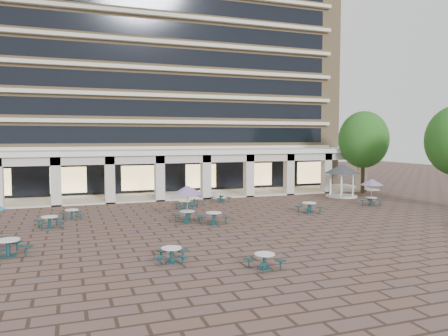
{
  "coord_description": "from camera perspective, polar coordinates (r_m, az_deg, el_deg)",
  "views": [
    {
      "loc": [
        -9.59,
        -25.15,
        5.53
      ],
      "look_at": [
        0.5,
        3.0,
        3.44
      ],
      "focal_mm": 35.0,
      "sensor_mm": 36.0,
      "label": 1
    }
  ],
  "objects": [
    {
      "name": "picnic_table_8",
      "position": [
        28.91,
        -21.83,
        -6.44
      ],
      "size": [
        1.85,
        1.85,
        0.73
      ],
      "rotation": [
        0.0,
        0.0,
        0.21
      ],
      "color": "#164144",
      "rests_on": "ground"
    },
    {
      "name": "planter_right",
      "position": [
        40.2,
        -2.29,
        -3.27
      ],
      "size": [
        1.5,
        0.71,
        1.19
      ],
      "color": "#999993",
      "rests_on": "ground"
    },
    {
      "name": "picnic_table_1",
      "position": [
        19.8,
        -6.88,
        -11.03
      ],
      "size": [
        1.78,
        1.78,
        0.68
      ],
      "rotation": [
        0.0,
        0.0,
        -0.27
      ],
      "color": "#164144",
      "rests_on": "ground"
    },
    {
      "name": "picnic_table_12",
      "position": [
        31.46,
        -19.25,
        -5.62
      ],
      "size": [
        1.65,
        1.65,
        0.66
      ],
      "rotation": [
        0.0,
        0.0,
        0.16
      ],
      "color": "#164144",
      "rests_on": "ground"
    },
    {
      "name": "picnic_table_5",
      "position": [
        28.13,
        -1.34,
        -6.41
      ],
      "size": [
        2.04,
        2.04,
        0.75
      ],
      "rotation": [
        0.0,
        0.0,
        0.38
      ],
      "color": "#164144",
      "rests_on": "ground"
    },
    {
      "name": "picnic_table_10",
      "position": [
        33.91,
        -5.18,
        -4.72
      ],
      "size": [
        1.53,
        1.53,
        0.67
      ],
      "rotation": [
        0.0,
        0.0,
        0.03
      ],
      "color": "#164144",
      "rests_on": "ground"
    },
    {
      "name": "ground",
      "position": [
        27.48,
        1.14,
        -7.61
      ],
      "size": [
        120.0,
        120.0,
        0.0
      ],
      "primitive_type": "plane",
      "color": "brown",
      "rests_on": "ground"
    },
    {
      "name": "picnic_table_7",
      "position": [
        32.81,
        11.07,
        -4.97
      ],
      "size": [
        1.83,
        1.83,
        0.76
      ],
      "rotation": [
        0.0,
        0.0,
        0.1
      ],
      "color": "#164144",
      "rests_on": "ground"
    },
    {
      "name": "picnic_table_13",
      "position": [
        37.59,
        -0.47,
        -3.84
      ],
      "size": [
        1.76,
        1.76,
        0.68
      ],
      "rotation": [
        0.0,
        0.0,
        0.25
      ],
      "color": "#164144",
      "rests_on": "ground"
    },
    {
      "name": "picnic_table_0",
      "position": [
        22.95,
        -26.37,
        -9.14
      ],
      "size": [
        2.2,
        2.2,
        0.8
      ],
      "rotation": [
        0.0,
        0.0,
        0.42
      ],
      "color": "#164144",
      "rests_on": "ground"
    },
    {
      "name": "retail_arcade",
      "position": [
        41.17,
        -6.21,
        0.45
      ],
      "size": [
        42.0,
        6.6,
        4.4
      ],
      "color": "white",
      "rests_on": "ground"
    },
    {
      "name": "tree_east_c",
      "position": [
        45.36,
        17.77,
        3.54
      ],
      "size": [
        4.89,
        4.89,
        8.14
      ],
      "color": "#452B1B",
      "rests_on": "ground"
    },
    {
      "name": "picnic_table_6",
      "position": [
        28.59,
        -4.83,
        -3.04
      ],
      "size": [
        2.07,
        2.07,
        2.4
      ],
      "rotation": [
        0.0,
        0.0,
        0.31
      ],
      "color": "#164144",
      "rests_on": "ground"
    },
    {
      "name": "gazebo",
      "position": [
        42.1,
        15.14,
        -0.57
      ],
      "size": [
        3.25,
        3.25,
        3.03
      ],
      "rotation": [
        0.0,
        0.0,
        -0.12
      ],
      "color": "beige",
      "rests_on": "ground"
    },
    {
      "name": "picnic_table_11",
      "position": [
        37.46,
        18.75,
        -1.86
      ],
      "size": [
        1.88,
        1.88,
        2.17
      ],
      "rotation": [
        0.0,
        0.0,
        0.37
      ],
      "color": "#164144",
      "rests_on": "ground"
    },
    {
      "name": "picnic_table_2",
      "position": [
        18.88,
        5.33,
        -11.83
      ],
      "size": [
        1.7,
        1.7,
        0.65
      ],
      "rotation": [
        0.0,
        0.0,
        0.27
      ],
      "color": "#164144",
      "rests_on": "ground"
    },
    {
      "name": "apartment_building",
      "position": [
        52.0,
        -9.1,
        11.76
      ],
      "size": [
        40.0,
        15.5,
        25.2
      ],
      "color": "#987C56",
      "rests_on": "ground"
    },
    {
      "name": "picnic_table_9",
      "position": [
        35.58,
        -3.9,
        -4.31
      ],
      "size": [
        1.65,
        1.65,
        0.66
      ],
      "rotation": [
        0.0,
        0.0,
        0.17
      ],
      "color": "#164144",
      "rests_on": "ground"
    },
    {
      "name": "planter_left",
      "position": [
        39.14,
        -8.27,
        -3.37
      ],
      "size": [
        1.5,
        0.77,
        1.31
      ],
      "color": "#999993",
      "rests_on": "ground"
    }
  ]
}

